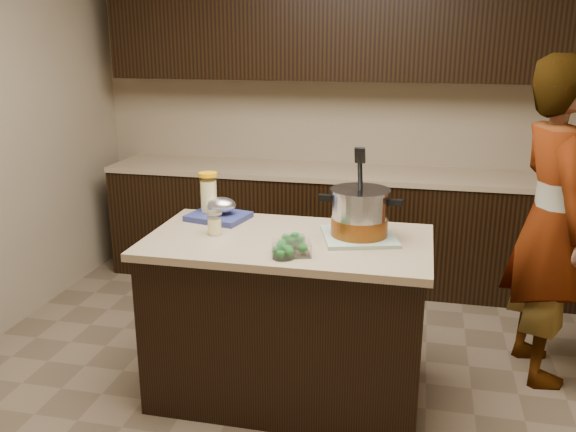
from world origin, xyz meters
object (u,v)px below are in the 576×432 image
object	(u,v)px
lemonade_pitcher	(209,196)
person	(551,223)
island	(288,317)
stock_pot	(360,216)

from	to	relation	value
lemonade_pitcher	person	bearing A→B (deg)	7.82
island	lemonade_pitcher	xyz separation A→B (m)	(-0.53, 0.29, 0.57)
person	lemonade_pitcher	bearing A→B (deg)	86.92
lemonade_pitcher	person	world-z (taller)	person
island	stock_pot	world-z (taller)	stock_pot
island	lemonade_pitcher	size ratio (longest dim) A/B	5.78
island	person	xyz separation A→B (m)	(1.37, 0.55, 0.46)
island	stock_pot	bearing A→B (deg)	12.84
island	lemonade_pitcher	world-z (taller)	lemonade_pitcher
lemonade_pitcher	stock_pot	bearing A→B (deg)	-13.49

